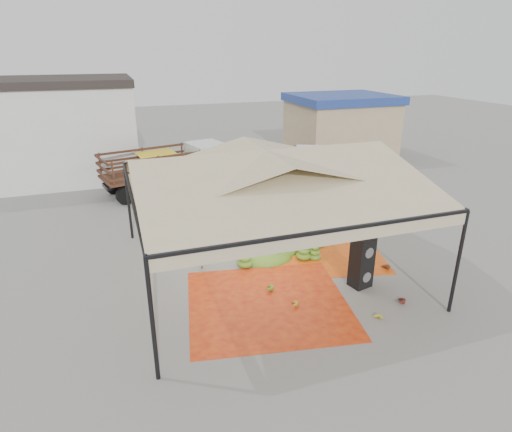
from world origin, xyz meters
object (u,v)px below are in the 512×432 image
object	(u,v)px
speaker_stack	(362,262)
truck_left	(171,164)
truck_right	(275,163)
vendor	(278,209)
banana_heap	(266,231)

from	to	relation	value
speaker_stack	truck_left	distance (m)	12.31
speaker_stack	truck_right	world-z (taller)	truck_right
vendor	banana_heap	bearing A→B (deg)	65.94
banana_heap	vendor	distance (m)	1.61
vendor	truck_left	bearing A→B (deg)	-48.96
speaker_stack	banana_heap	bearing A→B (deg)	101.75
banana_heap	truck_left	xyz separation A→B (m)	(-2.24, 7.87, 0.80)
truck_right	vendor	bearing A→B (deg)	-87.11
vendor	truck_left	size ratio (longest dim) A/B	0.26
banana_heap	vendor	size ratio (longest dim) A/B	2.94
truck_left	truck_right	xyz separation A→B (m)	(5.26, -1.09, -0.10)
truck_left	vendor	bearing A→B (deg)	-78.44
vendor	truck_right	xyz separation A→B (m)	(2.03, 5.55, 0.38)
banana_heap	vendor	world-z (taller)	vendor
banana_heap	speaker_stack	world-z (taller)	speaker_stack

